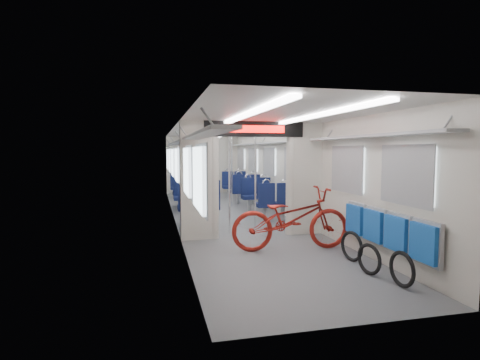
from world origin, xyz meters
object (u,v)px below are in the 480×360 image
(seat_bay_near_left, at_px, (194,195))
(bicycle, at_px, (291,219))
(seat_bay_far_left, at_px, (185,186))
(flip_bench, at_px, (386,229))
(seat_bay_far_right, at_px, (240,185))
(stanchion_far_left, at_px, (208,170))
(stanchion_near_left, at_px, (229,179))
(stanchion_far_right, at_px, (232,169))
(bike_hoop_b, at_px, (369,261))
(bike_hoop_c, at_px, (352,248))
(bike_hoop_a, at_px, (402,271))
(stanchion_near_right, at_px, (255,177))
(seat_bay_near_right, at_px, (265,196))

(seat_bay_near_left, bearing_deg, bicycle, -69.82)
(seat_bay_far_left, bearing_deg, flip_bench, -73.60)
(seat_bay_far_right, bearing_deg, stanchion_far_left, -129.75)
(flip_bench, distance_m, stanchion_near_left, 3.36)
(bicycle, distance_m, seat_bay_far_right, 6.49)
(bicycle, height_order, flip_bench, bicycle)
(stanchion_far_left, bearing_deg, stanchion_far_right, 22.61)
(bike_hoop_b, relative_size, seat_bay_near_left, 0.19)
(flip_bench, relative_size, bike_hoop_c, 4.49)
(seat_bay_near_left, relative_size, seat_bay_far_right, 1.16)
(bike_hoop_a, bearing_deg, bike_hoop_b, 104.54)
(flip_bench, distance_m, stanchion_far_right, 6.57)
(bicycle, height_order, stanchion_near_left, stanchion_near_left)
(bike_hoop_a, relative_size, bike_hoop_b, 1.05)
(seat_bay_far_right, bearing_deg, stanchion_near_left, -105.27)
(bicycle, xyz_separation_m, stanchion_near_left, (-0.79, 1.51, 0.60))
(seat_bay_near_left, distance_m, stanchion_near_left, 2.18)
(bicycle, bearing_deg, bike_hoop_c, -138.40)
(bike_hoop_b, bearing_deg, seat_bay_far_right, 90.21)
(stanchion_near_right, height_order, stanchion_far_right, same)
(seat_bay_far_right, xyz_separation_m, stanchion_far_left, (-1.33, -1.60, 0.62))
(seat_bay_near_left, distance_m, stanchion_far_left, 1.53)
(seat_bay_far_right, relative_size, stanchion_far_right, 0.86)
(bike_hoop_a, relative_size, seat_bay_near_left, 0.20)
(bicycle, xyz_separation_m, flip_bench, (0.98, -1.28, 0.03))
(bicycle, xyz_separation_m, bike_hoop_b, (0.59, -1.49, -0.35))
(flip_bench, relative_size, stanchion_far_left, 0.93)
(seat_bay_near_right, bearing_deg, stanchion_far_right, 107.24)
(bike_hoop_b, xyz_separation_m, stanchion_near_left, (-1.38, 3.01, 0.95))
(seat_bay_far_right, bearing_deg, bike_hoop_b, -89.79)
(seat_bay_near_right, xyz_separation_m, stanchion_far_left, (-1.33, 1.42, 0.63))
(bike_hoop_c, bearing_deg, stanchion_near_right, 105.60)
(stanchion_far_left, bearing_deg, seat_bay_far_right, 50.25)
(bicycle, height_order, bike_hoop_a, bicycle)
(flip_bench, height_order, stanchion_far_right, stanchion_far_right)
(flip_bench, distance_m, bike_hoop_c, 0.64)
(flip_bench, relative_size, seat_bay_far_right, 1.08)
(flip_bench, relative_size, seat_bay_near_left, 0.93)
(seat_bay_near_left, xyz_separation_m, stanchion_near_left, (0.52, -2.04, 0.58))
(stanchion_near_right, bearing_deg, seat_bay_near_right, 65.55)
(bike_hoop_a, distance_m, stanchion_far_left, 7.10)
(bike_hoop_a, height_order, bike_hoop_b, bike_hoop_a)
(seat_bay_far_right, bearing_deg, seat_bay_near_left, -122.73)
(seat_bay_near_left, bearing_deg, stanchion_far_right, 51.01)
(bicycle, relative_size, bike_hoop_c, 4.37)
(bike_hoop_c, bearing_deg, bicycle, 128.81)
(flip_bench, height_order, bike_hoop_c, flip_bench)
(bike_hoop_b, xyz_separation_m, seat_bay_far_right, (-0.03, 7.95, 0.33))
(stanchion_near_left, height_order, stanchion_far_left, same)
(seat_bay_near_right, xyz_separation_m, seat_bay_far_right, (-0.00, 3.01, 0.01))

